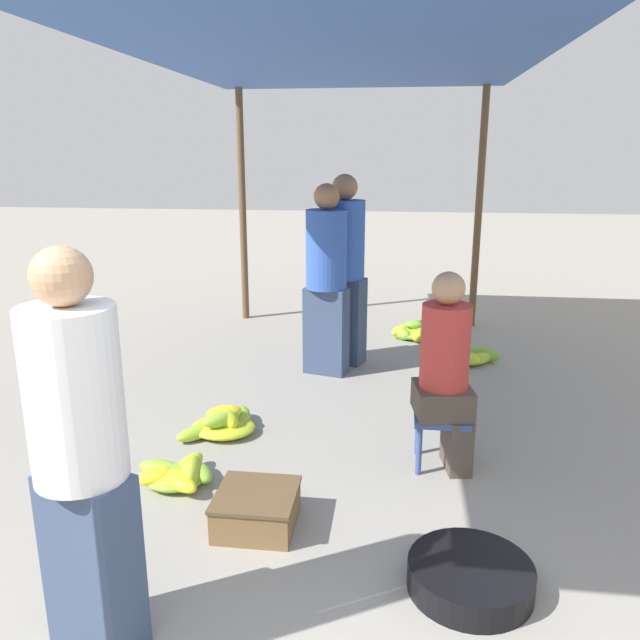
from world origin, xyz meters
TOP-DOWN VIEW (x-y plane):
  - canopy_post_back_left at (-1.33, 6.03)m, footprint 0.08×0.08m
  - canopy_post_back_right at (1.33, 6.03)m, footprint 0.08×0.08m
  - canopy_tarp at (0.00, 3.17)m, footprint 3.06×6.13m
  - vendor_foreground at (-0.67, 0.92)m, footprint 0.44×0.44m
  - stool at (0.78, 2.62)m, footprint 0.34×0.34m
  - vendor_seated at (0.79, 2.62)m, footprint 0.39×0.39m
  - basin_black at (0.85, 1.45)m, footprint 0.57×0.57m
  - banana_pile_left_0 at (-0.80, 2.17)m, footprint 0.55×0.52m
  - banana_pile_left_1 at (-0.72, 2.89)m, footprint 0.54×0.59m
  - banana_pile_right_0 at (1.15, 4.70)m, footprint 0.60×0.55m
  - banana_pile_right_1 at (0.65, 5.42)m, footprint 0.48×0.50m
  - crate_near at (-0.23, 1.81)m, footprint 0.42×0.42m
  - shopper_walking_mid at (-0.02, 4.56)m, footprint 0.47×0.47m
  - shopper_walking_far at (-0.14, 4.25)m, footprint 0.44×0.44m

SIDE VIEW (x-z plane):
  - banana_pile_right_0 at x=1.15m, z-range -0.01..0.13m
  - banana_pile_left_0 at x=-0.80m, z-range -0.01..0.14m
  - basin_black at x=0.85m, z-range 0.00..0.13m
  - banana_pile_right_1 at x=0.65m, z-range -0.03..0.17m
  - banana_pile_left_1 at x=-0.72m, z-range -0.02..0.18m
  - crate_near at x=-0.23m, z-range 0.00..0.20m
  - stool at x=0.78m, z-range 0.11..0.47m
  - vendor_seated at x=0.79m, z-range 0.02..1.27m
  - vendor_foreground at x=-0.67m, z-range 0.03..1.66m
  - shopper_walking_far at x=-0.14m, z-range 0.03..1.71m
  - shopper_walking_mid at x=-0.02m, z-range 0.03..1.78m
  - canopy_post_back_left at x=-1.33m, z-range 0.00..2.62m
  - canopy_post_back_right at x=1.33m, z-range 0.00..2.62m
  - canopy_tarp at x=0.00m, z-range 2.62..2.66m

